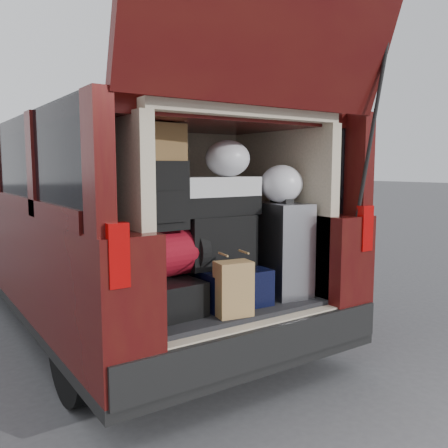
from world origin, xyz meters
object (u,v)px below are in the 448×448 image
Objects in this scene: navy_hardshell at (225,283)px; red_duffel at (164,253)px; black_soft_case at (217,240)px; backpack at (162,196)px; kraft_bag at (233,289)px; black_hardshell at (160,295)px; twotone_duffel at (215,196)px; silver_roller at (281,249)px.

navy_hardshell is 0.48m from red_duffel.
backpack is at bearing -169.08° from black_soft_case.
red_duffel reaches higher than kraft_bag.
kraft_bag is at bearing -46.17° from black_hardshell.
navy_hardshell is 0.96× the size of twotone_duffel.
black_soft_case is (0.38, -0.00, 0.04)m from red_duffel.
silver_roller is (0.42, -0.08, 0.20)m from navy_hardshell.
twotone_duffel reaches higher than navy_hardshell.
backpack is 0.73× the size of twotone_duffel.
backpack reaches higher than kraft_bag.
navy_hardshell is at bearing -4.38° from black_hardshell.
kraft_bag is at bearing -151.67° from silver_roller.
navy_hardshell is (0.46, -0.02, 0.01)m from black_hardshell.
black_hardshell is at bearing -172.53° from black_soft_case.
navy_hardshell is at bearing 176.80° from silver_roller.
silver_roller is at bearing -16.32° from red_duffel.
red_duffel is at bearing 138.49° from kraft_bag.
black_hardshell is at bearing -178.97° from silver_roller.
black_hardshell is 0.93× the size of twotone_duffel.
red_duffel is 0.83× the size of twotone_duffel.
silver_roller is 1.38× the size of red_duffel.
kraft_bag is 0.80× the size of backpack.
twotone_duffel is (0.43, 0.05, 0.58)m from black_hardshell.
red_duffel is (-0.41, 0.05, 0.24)m from navy_hardshell.
kraft_bag is 0.48m from red_duffel.
black_soft_case is 0.52m from backpack.
black_hardshell is 1.12× the size of red_duffel.
black_soft_case is at bearing 1.63° from black_hardshell.
black_hardshell is at bearing -177.43° from navy_hardshell.
backpack reaches higher than black_hardshell.
black_soft_case is 0.84× the size of twotone_duffel.
black_hardshell is 0.46m from navy_hardshell.
silver_roller is 1.56× the size of backpack.
silver_roller is 0.60m from twotone_duffel.
navy_hardshell is 0.33m from kraft_bag.
black_soft_case reaches higher than red_duffel.
silver_roller is 0.96m from backpack.
black_hardshell is 1.27× the size of backpack.
silver_roller is 0.84m from red_duffel.
silver_roller reaches higher than kraft_bag.
black_hardshell is 0.45m from kraft_bag.
kraft_bag is 0.59× the size of twotone_duffel.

